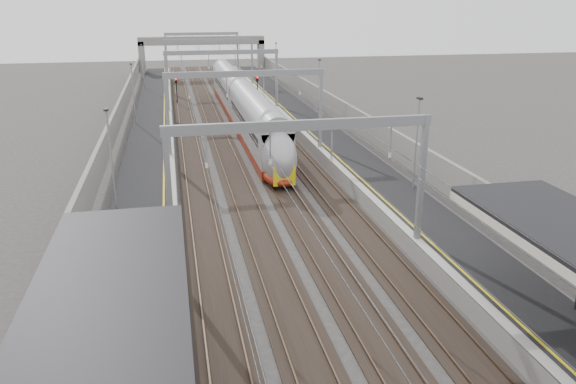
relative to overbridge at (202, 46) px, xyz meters
name	(u,v)px	position (x,y,z in m)	size (l,w,h in m)	color
platform_left	(150,152)	(-8.00, -55.00, -4.81)	(4.00, 120.00, 1.00)	black
platform_right	(329,143)	(8.00, -55.00, -4.81)	(4.00, 120.00, 1.00)	black
tracks	(243,153)	(0.00, -55.00, -5.26)	(11.40, 140.00, 0.20)	black
overhead_line	(232,74)	(0.00, -48.38, 0.83)	(13.00, 140.00, 6.60)	gray
overbridge	(202,46)	(0.00, 0.00, 0.00)	(22.00, 2.20, 6.90)	gray
wall_left	(110,142)	(-11.20, -55.00, -3.71)	(0.30, 120.00, 3.20)	gray
wall_right	(363,130)	(11.20, -55.00, -3.71)	(0.30, 120.00, 3.20)	gray
train	(244,111)	(1.50, -45.16, -3.35)	(2.51, 45.75, 3.98)	maroon
signal_green	(176,86)	(-5.20, -28.43, -2.89)	(0.32, 0.32, 3.48)	black
signal_red_near	(250,94)	(3.20, -37.07, -2.89)	(0.32, 0.32, 3.48)	black
signal_red_far	(257,84)	(5.40, -28.76, -2.89)	(0.32, 0.32, 3.48)	black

